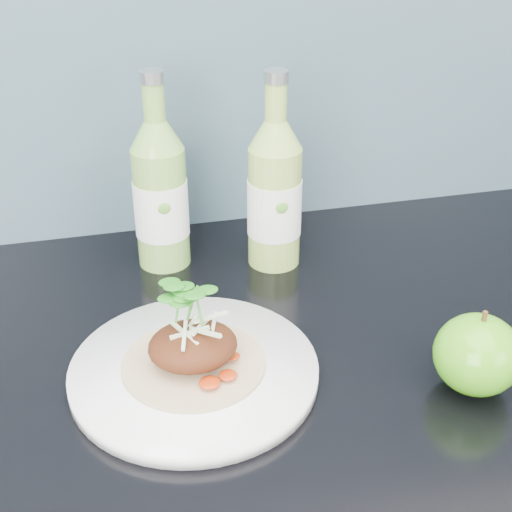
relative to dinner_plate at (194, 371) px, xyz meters
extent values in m
cylinder|color=white|center=(0.00, 0.00, 0.00)|extent=(0.31, 0.31, 0.02)
cylinder|color=tan|center=(0.00, 0.00, 0.01)|extent=(0.15, 0.15, 0.00)
ellipsoid|color=#51230F|center=(0.00, 0.00, 0.03)|extent=(0.09, 0.08, 0.04)
ellipsoid|color=#35900F|center=(0.27, -0.08, 0.03)|extent=(0.10, 0.10, 0.08)
cylinder|color=#472D14|center=(0.27, -0.08, 0.08)|extent=(0.01, 0.00, 0.01)
cylinder|color=#77AA47|center=(0.00, 0.24, 0.07)|extent=(0.09, 0.09, 0.16)
cone|color=#77AA47|center=(0.00, 0.24, 0.17)|extent=(0.07, 0.07, 0.04)
cylinder|color=#77AA47|center=(0.00, 0.24, 0.21)|extent=(0.03, 0.03, 0.05)
cylinder|color=silver|center=(0.00, 0.24, 0.24)|extent=(0.03, 0.03, 0.01)
cylinder|color=white|center=(0.00, 0.24, 0.07)|extent=(0.09, 0.09, 0.07)
ellipsoid|color=#59A533|center=(0.00, 0.21, 0.09)|extent=(0.02, 0.00, 0.02)
cylinder|color=#93B84C|center=(0.14, 0.21, 0.07)|extent=(0.07, 0.07, 0.16)
cone|color=#93B84C|center=(0.14, 0.21, 0.17)|extent=(0.07, 0.07, 0.04)
cylinder|color=#93B84C|center=(0.14, 0.21, 0.21)|extent=(0.03, 0.03, 0.05)
cylinder|color=silver|center=(0.14, 0.21, 0.24)|extent=(0.03, 0.03, 0.01)
cylinder|color=white|center=(0.14, 0.21, 0.07)|extent=(0.08, 0.08, 0.07)
ellipsoid|color=#59A533|center=(0.14, 0.18, 0.09)|extent=(0.02, 0.00, 0.02)
camera|label=1|loc=(-0.08, -0.57, 0.47)|focal=50.00mm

